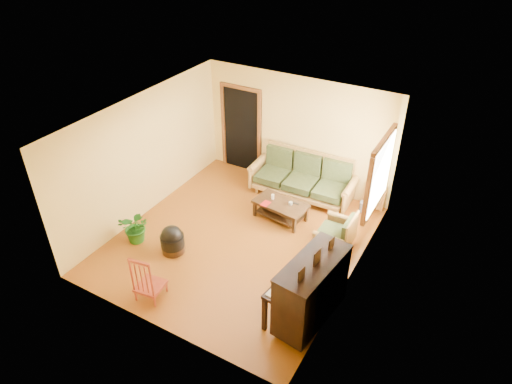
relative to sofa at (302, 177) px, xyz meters
The scene contains 16 objects.
floor 2.12m from the sofa, 100.74° to the right, with size 5.00×5.00×0.00m, color #69340D.
doorway 1.96m from the sofa, 166.09° to the left, with size 1.08×0.16×2.05m, color black.
window 2.21m from the sofa, 21.68° to the right, with size 0.12×1.36×1.46m, color white.
sofa is the anchor object (origin of this frame).
coffee_table 1.04m from the sofa, 90.95° to the right, with size 1.10×0.60×0.40m, color black.
armchair 1.84m from the sofa, 44.95° to the right, with size 0.74×0.78×0.78m, color olive.
piano 3.60m from the sofa, 63.03° to the right, with size 0.82×1.38×1.22m, color black.
footstool 3.25m from the sofa, 113.97° to the right, with size 0.45×0.45×0.43m, color black.
red_chair 4.16m from the sofa, 102.65° to the right, with size 0.43×0.48×0.93m, color maroon.
leaning_frame 1.61m from the sofa, 12.31° to the left, with size 0.46×0.10×0.61m, color #B37D3B.
ceramic_crock 1.48m from the sofa, ahead, with size 0.18×0.18×0.23m, color #35529F.
potted_plant 3.71m from the sofa, 124.77° to the right, with size 0.61×0.53×0.68m, color #20611B.
book 1.24m from the sofa, 106.07° to the right, with size 0.16×0.21×0.02m, color maroon.
candle 0.98m from the sofa, 103.57° to the right, with size 0.06×0.06×0.11m, color silver.
glass_jar 0.97m from the sofa, 78.85° to the right, with size 0.08×0.08×0.06m, color silver.
remote 0.92m from the sofa, 73.20° to the right, with size 0.16×0.04×0.02m, color black.
Camera 1 is at (3.77, -5.99, 5.76)m, focal length 32.00 mm.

